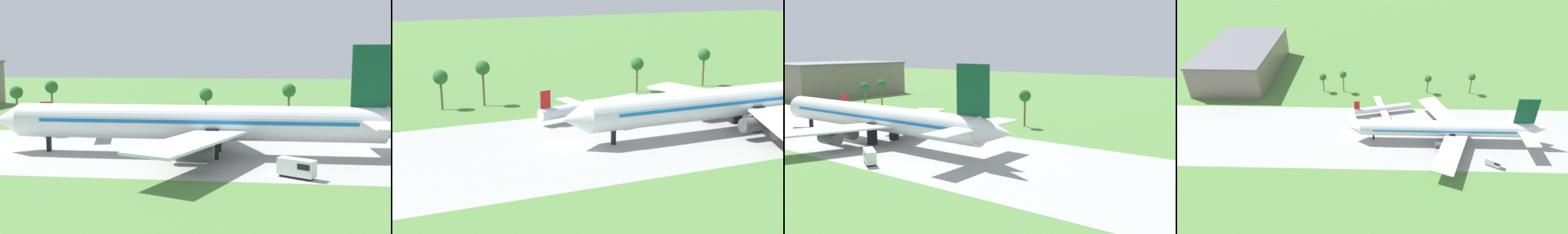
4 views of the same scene
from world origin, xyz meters
TOP-DOWN VIEW (x-y plane):
  - ground_plane at (0.00, 0.00)m, footprint 600.00×600.00m
  - taxiway_strip at (0.00, 0.00)m, footprint 320.00×44.00m
  - jet_airliner at (40.63, -2.86)m, footprint 80.96×55.45m
  - regional_aircraft at (13.91, 17.57)m, footprint 26.67×24.20m
  - palm_tree_row at (18.29, 38.39)m, footprint 78.99×3.60m

SIDE VIEW (x-z plane):
  - ground_plane at x=0.00m, z-range 0.00..0.00m
  - taxiway_strip at x=0.00m, z-range 0.00..0.02m
  - regional_aircraft at x=13.91m, z-range -1.35..6.54m
  - jet_airliner at x=40.63m, z-range -4.09..16.18m
  - palm_tree_row at x=18.29m, z-range 2.77..14.25m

